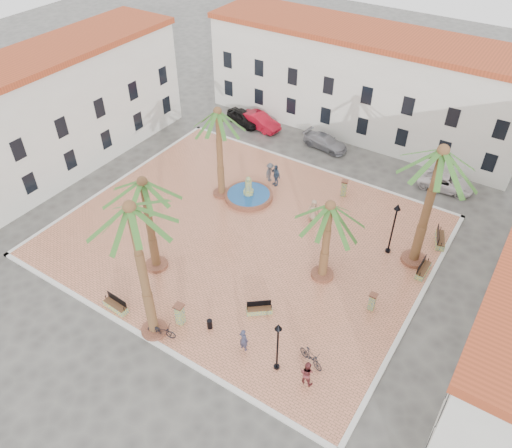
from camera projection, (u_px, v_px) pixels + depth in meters
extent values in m
plane|color=#56544F|center=(245.00, 236.00, 37.11)|extent=(120.00, 120.00, 0.00)
cube|color=#D57F5B|center=(245.00, 235.00, 37.06)|extent=(26.00, 22.00, 0.15)
cube|color=silver|center=(314.00, 167.00, 44.18)|extent=(26.30, 0.30, 0.16)
cube|color=silver|center=(142.00, 335.00, 29.95)|extent=(26.30, 0.30, 0.16)
cube|color=silver|center=(414.00, 308.00, 31.59)|extent=(0.30, 22.30, 0.16)
cube|color=silver|center=(119.00, 181.00, 42.53)|extent=(0.30, 22.30, 0.16)
cube|color=white|center=(362.00, 84.00, 47.19)|extent=(30.00, 7.00, 9.00)
cube|color=#B14221|center=(369.00, 33.00, 44.16)|extent=(30.40, 7.40, 0.50)
cube|color=black|center=(229.00, 88.00, 51.92)|extent=(1.00, 0.12, 1.60)
cube|color=black|center=(259.00, 97.00, 50.34)|extent=(1.00, 0.12, 1.60)
cube|color=black|center=(291.00, 106.00, 48.76)|extent=(1.00, 0.12, 1.60)
cube|color=black|center=(326.00, 116.00, 47.19)|extent=(1.00, 0.12, 1.60)
cube|color=black|center=(362.00, 126.00, 45.61)|extent=(1.00, 0.12, 1.60)
cube|color=black|center=(402.00, 137.00, 44.03)|extent=(1.00, 0.12, 1.60)
cube|color=black|center=(444.00, 149.00, 42.45)|extent=(1.00, 0.12, 1.60)
cube|color=black|center=(489.00, 162.00, 40.88)|extent=(1.00, 0.12, 1.60)
cube|color=black|center=(228.00, 60.00, 50.01)|extent=(1.00, 0.12, 1.60)
cube|color=black|center=(259.00, 68.00, 48.43)|extent=(1.00, 0.12, 1.60)
cube|color=black|center=(293.00, 76.00, 46.86)|extent=(1.00, 0.12, 1.60)
cube|color=black|center=(329.00, 86.00, 45.28)|extent=(1.00, 0.12, 1.60)
cube|color=black|center=(367.00, 95.00, 43.70)|extent=(1.00, 0.12, 1.60)
cube|color=black|center=(408.00, 106.00, 42.12)|extent=(1.00, 0.12, 1.60)
cube|color=black|center=(453.00, 117.00, 40.55)|extent=(1.00, 0.12, 1.60)
cube|color=black|center=(501.00, 130.00, 38.97)|extent=(1.00, 0.12, 1.60)
cube|color=black|center=(429.00, 444.00, 22.62)|extent=(0.12, 1.00, 1.60)
cube|color=black|center=(452.00, 383.00, 25.02)|extent=(0.12, 1.00, 1.60)
cube|color=black|center=(472.00, 333.00, 27.42)|extent=(0.12, 1.00, 1.60)
cube|color=black|center=(488.00, 291.00, 29.83)|extent=(0.12, 1.00, 1.60)
cube|color=black|center=(502.00, 256.00, 32.23)|extent=(0.12, 1.00, 1.60)
cube|color=black|center=(445.00, 408.00, 20.71)|extent=(0.12, 1.00, 1.60)
cube|color=black|center=(469.00, 347.00, 23.11)|extent=(0.12, 1.00, 1.60)
cube|color=black|center=(488.00, 296.00, 25.52)|extent=(0.12, 1.00, 1.60)
cube|color=black|center=(504.00, 255.00, 27.92)|extent=(0.12, 1.00, 1.60)
cube|color=white|center=(58.00, 113.00, 42.08)|extent=(6.00, 24.00, 9.50)
cube|color=#B14221|center=(41.00, 55.00, 38.90)|extent=(6.40, 24.40, 0.50)
cube|color=black|center=(30.00, 183.00, 38.57)|extent=(0.12, 1.00, 1.60)
cube|color=black|center=(70.00, 160.00, 41.16)|extent=(0.12, 1.00, 1.60)
cube|color=black|center=(106.00, 139.00, 43.75)|extent=(0.12, 1.00, 1.60)
cube|color=black|center=(138.00, 121.00, 46.33)|extent=(0.12, 1.00, 1.60)
cube|color=black|center=(166.00, 105.00, 48.92)|extent=(0.12, 1.00, 1.60)
cube|color=black|center=(18.00, 150.00, 36.66)|extent=(0.12, 1.00, 1.60)
cube|color=black|center=(61.00, 127.00, 39.25)|extent=(0.12, 1.00, 1.60)
cube|color=black|center=(99.00, 108.00, 41.84)|extent=(0.12, 1.00, 1.60)
cube|color=black|center=(133.00, 91.00, 44.42)|extent=(0.12, 1.00, 1.60)
cube|color=black|center=(163.00, 76.00, 47.01)|extent=(0.12, 1.00, 1.60)
cylinder|color=brown|center=(249.00, 196.00, 40.45)|extent=(3.93, 3.93, 0.37)
cylinder|color=#194C8C|center=(249.00, 194.00, 40.34)|extent=(3.46, 3.46, 0.06)
cylinder|color=#899A5F|center=(249.00, 194.00, 40.33)|extent=(0.84, 0.84, 0.75)
cylinder|color=#899A5F|center=(248.00, 186.00, 39.85)|extent=(0.56, 0.56, 1.12)
sphere|color=#899A5F|center=(248.00, 179.00, 39.41)|extent=(0.41, 0.41, 0.41)
cylinder|color=brown|center=(222.00, 193.00, 40.88)|extent=(1.45, 1.45, 0.22)
cylinder|color=brown|center=(220.00, 154.00, 38.51)|extent=(0.47, 0.47, 7.24)
sphere|color=brown|center=(217.00, 111.00, 36.20)|extent=(0.63, 0.63, 0.63)
cylinder|color=brown|center=(157.00, 264.00, 34.38)|extent=(1.55, 1.55, 0.23)
cylinder|color=brown|center=(150.00, 225.00, 32.14)|extent=(0.50, 0.50, 6.82)
sphere|color=brown|center=(142.00, 182.00, 29.97)|extent=(0.68, 0.68, 0.68)
cylinder|color=brown|center=(154.00, 330.00, 30.03)|extent=(1.57, 1.57, 0.24)
cylinder|color=brown|center=(143.00, 274.00, 27.01)|extent=(0.51, 0.51, 9.23)
sphere|color=brown|center=(129.00, 207.00, 24.08)|extent=(0.69, 0.69, 0.69)
cylinder|color=brown|center=(322.00, 274.00, 33.66)|extent=(1.53, 1.53, 0.23)
cylinder|color=brown|center=(326.00, 241.00, 31.77)|extent=(0.50, 0.50, 5.72)
sphere|color=brown|center=(330.00, 205.00, 29.94)|extent=(0.67, 0.67, 0.67)
cylinder|color=brown|center=(413.00, 259.00, 34.78)|extent=(1.73, 1.73, 0.26)
cylinder|color=brown|center=(427.00, 209.00, 31.95)|extent=(0.56, 0.56, 8.65)
sphere|color=brown|center=(443.00, 150.00, 29.20)|extent=(0.76, 0.76, 0.76)
cube|color=#899A5F|center=(116.00, 307.00, 31.33)|extent=(1.79, 0.63, 0.39)
cube|color=#56351E|center=(115.00, 304.00, 31.19)|extent=(1.69, 0.58, 0.06)
cube|color=black|center=(117.00, 299.00, 31.15)|extent=(1.67, 0.14, 0.49)
cylinder|color=black|center=(106.00, 297.00, 31.49)|extent=(0.05, 0.05, 0.29)
cylinder|color=black|center=(124.00, 309.00, 30.73)|extent=(0.05, 0.05, 0.29)
cube|color=#899A5F|center=(259.00, 311.00, 31.11)|extent=(1.56, 1.39, 0.36)
cube|color=#56351E|center=(259.00, 308.00, 30.97)|extent=(1.46, 1.30, 0.05)
cube|color=black|center=(259.00, 304.00, 30.97)|extent=(1.21, 0.99, 0.45)
cylinder|color=black|center=(247.00, 308.00, 30.85)|extent=(0.05, 0.05, 0.27)
cylinder|color=black|center=(271.00, 306.00, 30.97)|extent=(0.05, 0.05, 0.27)
cube|color=#899A5F|center=(423.00, 271.00, 33.80)|extent=(0.57, 1.80, 0.40)
cube|color=#56351E|center=(424.00, 268.00, 33.65)|extent=(0.52, 1.70, 0.06)
cube|color=black|center=(422.00, 264.00, 33.58)|extent=(0.08, 1.69, 0.50)
cylinder|color=black|center=(420.00, 274.00, 33.04)|extent=(0.05, 0.05, 0.30)
cylinder|color=black|center=(428.00, 260.00, 34.12)|extent=(0.05, 0.05, 0.30)
cube|color=#899A5F|center=(440.00, 240.00, 36.17)|extent=(1.17, 2.03, 0.43)
cube|color=#56351E|center=(441.00, 238.00, 36.01)|extent=(1.08, 1.91, 0.06)
cube|color=black|center=(438.00, 234.00, 35.88)|extent=(0.62, 1.76, 0.54)
cylinder|color=black|center=(441.00, 245.00, 35.25)|extent=(0.05, 0.05, 0.32)
cylinder|color=black|center=(441.00, 229.00, 36.61)|extent=(0.05, 0.05, 0.32)
cylinder|color=black|center=(277.00, 367.00, 28.08)|extent=(0.34, 0.34, 0.15)
cylinder|color=black|center=(277.00, 348.00, 26.99)|extent=(0.11, 0.11, 3.37)
cone|color=black|center=(278.00, 327.00, 25.83)|extent=(0.41, 0.41, 0.37)
sphere|color=beige|center=(278.00, 328.00, 25.92)|extent=(0.22, 0.22, 0.22)
cylinder|color=black|center=(388.00, 250.00, 35.53)|extent=(0.38, 0.38, 0.17)
cylinder|color=black|center=(392.00, 230.00, 34.32)|extent=(0.13, 0.13, 3.76)
cone|color=black|center=(398.00, 207.00, 33.02)|extent=(0.46, 0.46, 0.42)
sphere|color=beige|center=(397.00, 209.00, 33.12)|extent=(0.25, 0.25, 0.25)
cube|color=#899A5F|center=(180.00, 315.00, 30.16)|extent=(0.49, 0.49, 1.45)
cube|color=brown|center=(179.00, 306.00, 29.66)|extent=(0.61, 0.61, 0.11)
cube|color=#899A5F|center=(344.00, 189.00, 40.38)|extent=(0.50, 0.50, 1.33)
cube|color=brown|center=(345.00, 181.00, 39.93)|extent=(0.62, 0.62, 0.10)
cube|color=#899A5F|center=(372.00, 302.00, 31.08)|extent=(0.38, 0.38, 1.22)
cube|color=brown|center=(374.00, 295.00, 30.66)|extent=(0.48, 0.48, 0.09)
cylinder|color=black|center=(210.00, 324.00, 30.11)|extent=(0.33, 0.33, 0.65)
imported|color=#30324A|center=(244.00, 340.00, 28.59)|extent=(0.64, 0.46, 1.67)
imported|color=black|center=(161.00, 330.00, 29.54)|extent=(1.93, 1.15, 0.96)
imported|color=maroon|center=(307.00, 373.00, 26.90)|extent=(0.82, 0.64, 1.67)
imported|color=black|center=(311.00, 357.00, 28.02)|extent=(1.87, 1.09, 1.08)
imported|color=#9F8266|center=(313.00, 210.00, 37.76)|extent=(1.05, 0.87, 1.84)
imported|color=#34475E|center=(276.00, 175.00, 41.37)|extent=(1.22, 0.88, 1.93)
imported|color=#424245|center=(270.00, 172.00, 41.90)|extent=(0.67, 1.12, 1.71)
imported|color=gray|center=(325.00, 256.00, 34.03)|extent=(0.91, 1.62, 1.66)
imported|color=black|center=(244.00, 118.00, 50.08)|extent=(4.39, 2.68, 1.39)
imported|color=#A70C1E|center=(259.00, 121.00, 49.42)|extent=(4.73, 2.25, 1.50)
imported|color=#96969E|center=(325.00, 142.00, 46.50)|extent=(4.53, 2.30, 1.26)
imported|color=silver|center=(446.00, 183.00, 41.38)|extent=(4.71, 2.58, 1.25)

